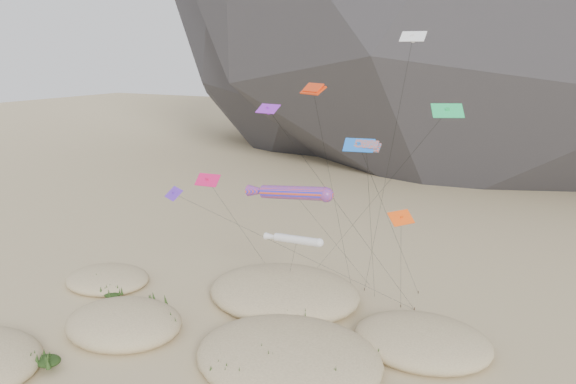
% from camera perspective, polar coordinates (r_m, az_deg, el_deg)
% --- Properties ---
extents(dunes, '(51.90, 38.95, 3.59)m').
position_cam_1_polar(dunes, '(51.14, -5.76, -15.31)').
color(dunes, '#CCB789').
rests_on(dunes, ground).
extents(dune_grass, '(41.59, 25.68, 1.49)m').
position_cam_1_polar(dune_grass, '(49.17, -5.93, -16.43)').
color(dune_grass, black).
rests_on(dune_grass, ground).
extents(kite_stakes, '(19.44, 4.73, 0.30)m').
position_cam_1_polar(kite_stakes, '(64.07, 6.13, -9.59)').
color(kite_stakes, '#3F2D1E').
rests_on(kite_stakes, ground).
extents(rainbow_tube_kite, '(9.32, 13.52, 14.22)m').
position_cam_1_polar(rainbow_tube_kite, '(51.46, 0.27, -0.06)').
color(rainbow_tube_kite, '#E74718').
rests_on(rainbow_tube_kite, ground).
extents(white_tube_kite, '(9.12, 11.18, 9.87)m').
position_cam_1_polar(white_tube_kite, '(50.91, 0.67, -4.85)').
color(white_tube_kite, silver).
rests_on(white_tube_kite, ground).
extents(orange_parafoil, '(3.81, 7.25, 22.86)m').
position_cam_1_polar(orange_parafoil, '(54.26, 2.60, 10.22)').
color(orange_parafoil, red).
rests_on(orange_parafoil, ground).
extents(multi_parafoil, '(4.31, 13.94, 19.10)m').
position_cam_1_polar(multi_parafoil, '(44.08, 7.98, 4.37)').
color(multi_parafoil, '#FD421A').
rests_on(multi_parafoil, ground).
extents(delta_kites, '(28.37, 17.87, 27.38)m').
position_cam_1_polar(delta_kites, '(48.77, 3.59, 4.08)').
color(delta_kites, '#1CB65E').
rests_on(delta_kites, ground).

